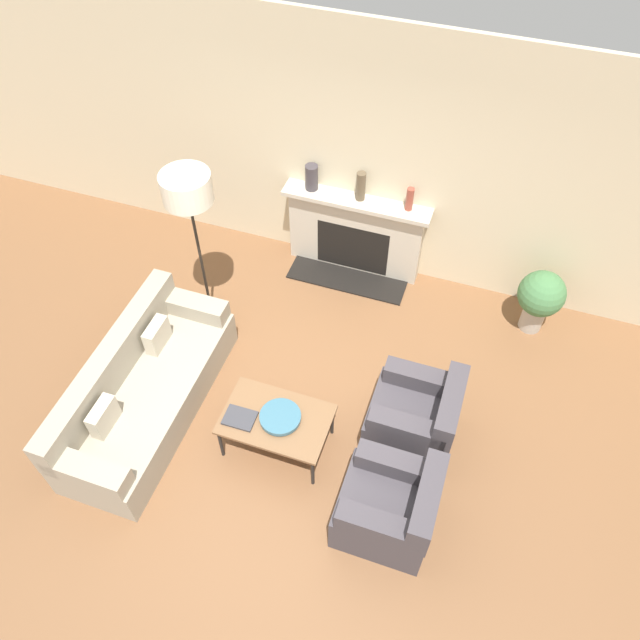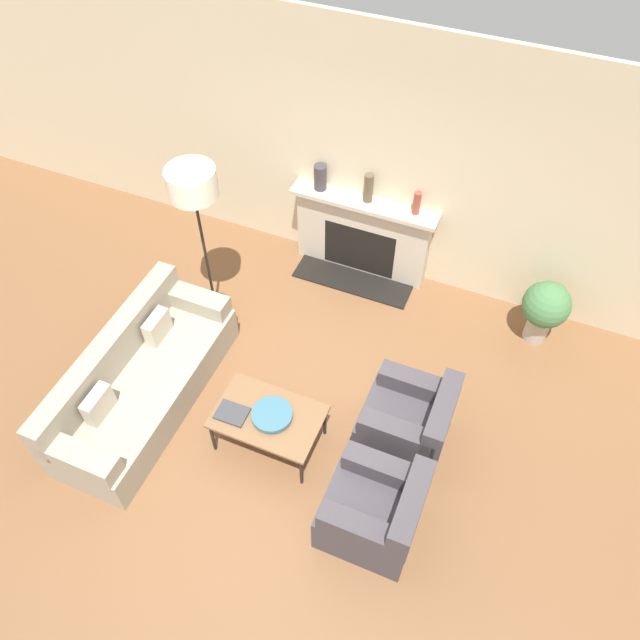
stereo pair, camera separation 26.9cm
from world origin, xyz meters
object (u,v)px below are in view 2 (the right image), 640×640
coffee_table (268,418)px  mantel_vase_left (320,177)px  couch (141,381)px  armchair_near (376,511)px  armchair_far (409,422)px  potted_plant (545,308)px  bowl (272,414)px  book (232,413)px  mantel_vase_center_right (417,203)px  floor_lamp (193,191)px  fireplace (362,236)px  mantel_vase_center_left (369,188)px

coffee_table → mantel_vase_left: 2.73m
couch → coffee_table: bearing=-88.4°
armchair_near → armchair_far: same height
coffee_table → mantel_vase_left: bearing=102.1°
potted_plant → bowl: bearing=-132.4°
coffee_table → book: book is taller
book → potted_plant: bearing=43.3°
couch → armchair_near: size_ratio=2.69×
mantel_vase_center_right → potted_plant: (1.56, -0.30, -0.66)m
armchair_near → mantel_vase_left: 3.55m
floor_lamp → mantel_vase_left: floor_lamp is taller
couch → potted_plant: bearing=-56.4°
mantel_vase_left → armchair_far: bearing=-49.7°
fireplace → armchair_near: size_ratio=2.05×
mantel_vase_center_left → mantel_vase_center_right: (0.54, 0.00, -0.03)m
armchair_near → armchair_far: (0.00, 0.92, 0.00)m
armchair_near → coffee_table: bearing=-109.4°
bowl → fireplace: bearing=91.5°
mantel_vase_center_left → potted_plant: size_ratio=0.43×
mantel_vase_center_left → potted_plant: (2.10, -0.30, -0.69)m
coffee_table → book: size_ratio=3.39×
coffee_table → mantel_vase_left: mantel_vase_left is taller
book → mantel_vase_center_left: 2.78m
potted_plant → mantel_vase_center_left: bearing=171.8°
mantel_vase_center_left → couch: bearing=-117.7°
armchair_near → mantel_vase_center_right: size_ratio=3.02×
potted_plant → couch: bearing=-146.4°
armchair_far → couch: bearing=-78.0°
fireplace → mantel_vase_left: (-0.53, 0.02, 0.66)m
floor_lamp → mantel_vase_center_right: bearing=33.3°
mantel_vase_center_right → coffee_table: bearing=-101.9°
mantel_vase_left → bowl: bearing=-76.9°
bowl → mantel_vase_center_left: 2.65m
fireplace → floor_lamp: bearing=-137.1°
armchair_near → armchair_far: size_ratio=1.00×
floor_lamp → mantel_vase_left: size_ratio=6.28×
armchair_far → mantel_vase_center_right: bearing=-162.5°
book → mantel_vase_center_right: mantel_vase_center_right is taller
fireplace → mantel_vase_left: bearing=178.3°
couch → coffee_table: couch is taller
fireplace → mantel_vase_center_left: bearing=28.2°
mantel_vase_left → mantel_vase_center_left: size_ratio=0.88×
mantel_vase_left → mantel_vase_center_right: bearing=0.0°
fireplace → mantel_vase_center_right: (0.57, 0.02, 0.65)m
mantel_vase_left → potted_plant: mantel_vase_left is taller
book → mantel_vase_center_right: bearing=71.1°
book → potted_plant: 3.38m
armchair_far → floor_lamp: bearing=-108.1°
book → floor_lamp: (-1.03, 1.44, 1.16)m
armchair_near → mantel_vase_center_right: 3.16m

